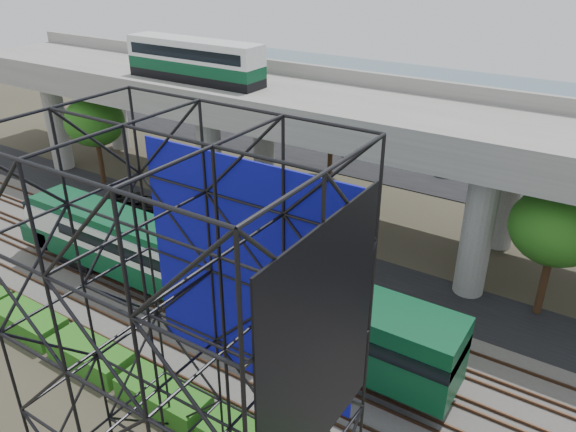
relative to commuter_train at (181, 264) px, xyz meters
The scene contains 13 objects.
ground 4.91m from the commuter_train, 30.17° to the right, with size 140.00×140.00×0.00m, color #474233.
ballast_bed 4.42m from the commuter_train, ahead, with size 90.00×12.00×0.20m, color slate.
service_road 9.60m from the commuter_train, 67.97° to the left, with size 90.00×5.00×0.08m, color black.
parking_lot 32.31m from the commuter_train, 83.86° to the left, with size 90.00×18.00×0.08m, color black.
harbor_water 54.19m from the commuter_train, 86.36° to the left, with size 140.00×40.00×0.03m, color #43616F.
rail_tracks 4.31m from the commuter_train, ahead, with size 90.00×9.52×0.16m.
commuter_train is the anchor object (origin of this frame).
overpass 15.18m from the commuter_train, 80.20° to the left, with size 80.00×12.00×12.40m.
scaffold_tower 14.90m from the commuter_train, 44.78° to the right, with size 9.36×6.36×15.00m.
hedge_strip 8.05m from the commuter_train, 54.79° to the right, with size 34.60×1.80×1.20m.
trees 14.47m from the commuter_train, 94.95° to the left, with size 40.94×16.94×7.69m.
suv 13.85m from the commuter_train, 146.77° to the left, with size 2.43×5.26×1.46m, color black.
parked_cars 32.36m from the commuter_train, 79.43° to the left, with size 36.05×9.77×1.31m.
Camera 1 is at (16.32, -17.47, 19.34)m, focal length 35.00 mm.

